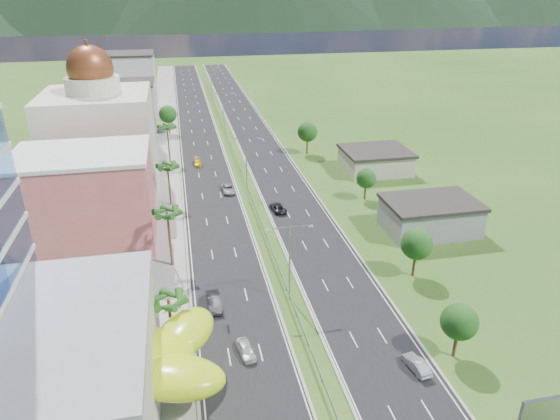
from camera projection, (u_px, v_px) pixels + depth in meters
ground at (308, 346)px, 58.95m from camera, size 500.00×500.00×0.00m
road_left at (199, 137)px, 137.60m from camera, size 11.00×260.00×0.04m
road_right at (253, 134)px, 140.36m from camera, size 11.00×260.00×0.04m
sidewalk_left at (164, 139)px, 135.83m from camera, size 7.00×260.00×0.12m
median_guardrail at (234, 153)px, 122.71m from camera, size 0.10×216.06×0.76m
streetlight_median_b at (290, 255)px, 65.02m from camera, size 6.04×0.25×11.00m
streetlight_median_c at (246, 158)px, 100.59m from camera, size 6.04×0.25×11.00m
streetlight_median_d at (224, 107)px, 140.61m from camera, size 6.04×0.25×11.00m
streetlight_median_e at (211, 79)px, 180.63m from camera, size 6.04×0.25×11.00m
lime_canopy at (125, 360)px, 49.62m from camera, size 18.00×15.00×7.40m
pink_shophouse at (87, 201)px, 79.11m from camera, size 20.00×15.00×15.00m
domed_building at (101, 137)px, 97.95m from camera, size 20.00×20.00×28.70m
midrise_grey at (119, 121)px, 121.78m from camera, size 16.00×15.00×16.00m
midrise_beige at (126, 107)px, 141.97m from camera, size 16.00×15.00×13.00m
midrise_white at (130, 84)px, 161.38m from camera, size 16.00×15.00×18.00m
billboard at (546, 413)px, 44.22m from camera, size 5.20×0.35×6.20m
shed_near at (430, 217)px, 85.29m from camera, size 15.00×10.00×5.00m
shed_far at (375, 161)px, 112.46m from camera, size 14.00×12.00×4.40m
palm_tree_b at (169, 302)px, 54.92m from camera, size 3.60×3.60×8.10m
palm_tree_c at (167, 215)px, 72.10m from camera, size 3.60×3.60×9.60m
palm_tree_d at (168, 168)px, 92.96m from camera, size 3.60×3.60×8.60m
palm_tree_e at (167, 128)px, 114.87m from camera, size 3.60×3.60×9.40m
leafy_tree_lfar at (168, 114)px, 138.25m from camera, size 4.90×4.90×8.05m
leafy_tree_ra at (459, 322)px, 55.45m from camera, size 4.20×4.20×6.90m
leafy_tree_rb at (417, 244)px, 70.95m from camera, size 4.55×4.55×7.47m
leafy_tree_rc at (366, 178)px, 96.74m from camera, size 3.85×3.85×6.33m
leafy_tree_rd at (307, 132)px, 122.18m from camera, size 4.90×4.90×8.05m
mountain_ridge at (249, 26)px, 470.20m from camera, size 860.00×140.00×90.00m
car_white_near_left at (246, 350)px, 57.29m from camera, size 2.16×4.18×1.36m
car_dark_left at (214, 302)px, 65.60m from camera, size 1.95×5.01×1.63m
car_silver_mid_left at (228, 189)px, 101.46m from camera, size 2.65×5.21×1.41m
car_yellow_far_left at (198, 163)px, 116.37m from camera, size 1.90×4.45×1.28m
car_silver_right at (416, 364)px, 55.10m from camera, size 2.09×4.30×1.36m
car_dark_far_right at (278, 208)px, 93.18m from camera, size 2.82×5.00×1.32m
motorcycle at (228, 326)px, 61.39m from camera, size 0.56×1.82×1.16m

